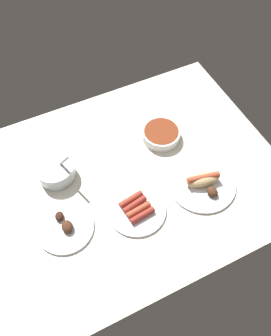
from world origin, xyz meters
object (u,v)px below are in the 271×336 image
Objects in this scene: bowl_coleslaw at (56,170)px; bowl_chili at (161,134)px; plate_grilled_meat at (65,226)px; plate_sausages at (136,209)px; plate_hotdog_assembled at (202,182)px.

bowl_coleslaw is 44.55cm from bowl_chili.
bowl_chili is 53.22cm from plate_grilled_meat.
plate_grilled_meat is at bearing 169.45° from plate_sausages.
plate_grilled_meat is (-52.48, 5.75, -0.86)cm from plate_hotdog_assembled.
plate_sausages is at bearing -10.55° from plate_grilled_meat.
bowl_coleslaw is 0.80× the size of plate_grilled_meat.
plate_sausages is at bearing -51.55° from bowl_coleslaw.
plate_sausages is at bearing 177.86° from plate_hotdog_assembled.
plate_hotdog_assembled is 1.26× the size of plate_grilled_meat.
bowl_coleslaw is 33.90cm from plate_sausages.
plate_sausages is 1.06× the size of plate_grilled_meat.
plate_sausages is 1.38× the size of bowl_chili.
plate_hotdog_assembled is at bearing -29.78° from bowl_coleslaw.
bowl_coleslaw is at bearing 128.45° from plate_sausages.
bowl_chili is at bearing 97.53° from plate_hotdog_assembled.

